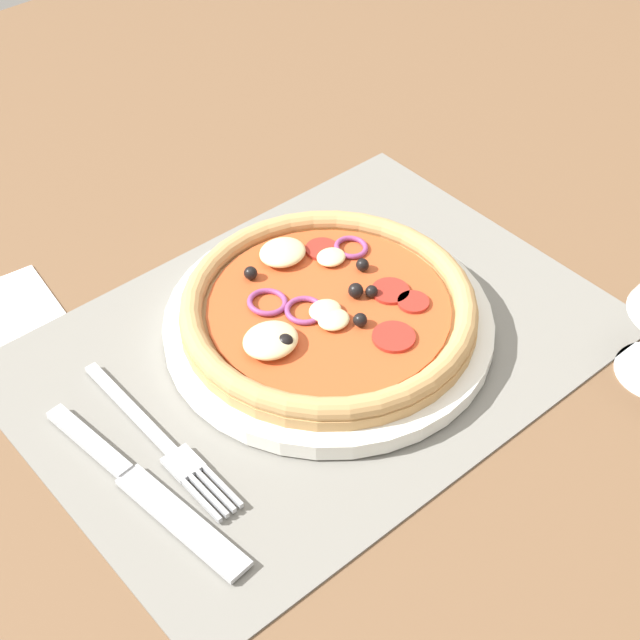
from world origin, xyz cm
name	(u,v)px	position (x,y,z in cm)	size (l,w,h in cm)	color
ground_plane	(315,359)	(0.00, 0.00, -1.20)	(190.00, 140.00, 2.40)	brown
placemat	(314,347)	(0.00, 0.00, 0.20)	(45.80, 32.72, 0.40)	slate
plate	(328,324)	(-1.93, -0.53, 1.10)	(26.37, 26.37, 1.41)	silver
pizza	(328,308)	(-1.88, -0.60, 2.90)	(23.57, 23.57, 2.69)	tan
fork	(164,444)	(14.76, 0.68, 0.62)	(2.21, 18.01, 0.44)	#B2B5BA
knife	(143,488)	(18.05, 3.02, 0.65)	(3.88, 20.06, 0.62)	#B2B5BA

